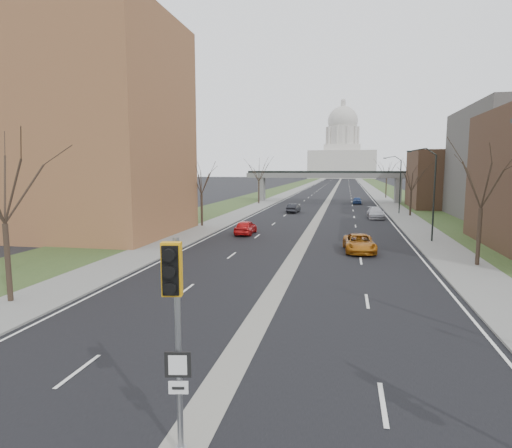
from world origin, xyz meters
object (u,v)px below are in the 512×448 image
(car_left_far, at_px, (293,208))
(car_right_far, at_px, (357,200))
(car_right_mid, at_px, (376,213))
(car_right_near, at_px, (359,243))
(signal_pole_median, at_px, (175,311))
(car_left_near, at_px, (246,227))

(car_left_far, bearing_deg, car_right_far, -113.22)
(car_left_far, xyz_separation_m, car_right_mid, (12.16, -5.59, 0.06))
(car_right_near, relative_size, car_right_mid, 1.00)
(signal_pole_median, height_order, car_right_mid, signal_pole_median)
(signal_pole_median, height_order, car_right_far, signal_pole_median)
(signal_pole_median, relative_size, car_left_far, 1.24)
(car_left_near, distance_m, car_right_mid, 22.95)
(car_left_far, xyz_separation_m, car_right_near, (9.25, -30.89, 0.03))
(car_right_near, xyz_separation_m, car_right_mid, (2.91, 25.30, 0.03))
(car_left_near, relative_size, car_right_mid, 0.85)
(car_right_mid, bearing_deg, car_right_near, -98.50)
(car_right_near, height_order, car_right_mid, car_right_mid)
(car_right_far, bearing_deg, car_right_near, -89.78)
(car_right_mid, height_order, car_right_far, car_right_mid)
(car_left_near, distance_m, car_right_far, 44.43)
(car_right_near, bearing_deg, car_left_near, 142.97)
(car_left_near, height_order, car_right_far, car_left_near)
(car_right_mid, bearing_deg, car_left_far, 153.35)
(car_right_mid, bearing_deg, car_left_near, -130.72)
(car_left_near, xyz_separation_m, car_right_near, (11.46, -7.41, -0.03))
(signal_pole_median, bearing_deg, car_left_near, 89.51)
(car_left_far, bearing_deg, car_right_near, 111.53)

